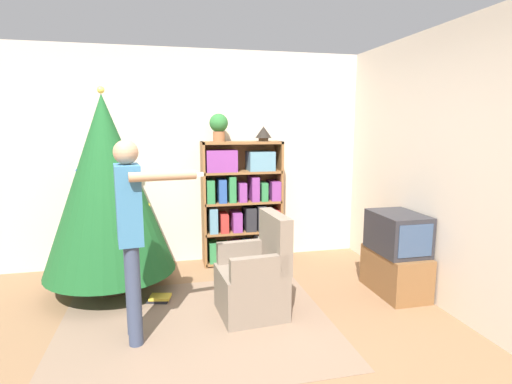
% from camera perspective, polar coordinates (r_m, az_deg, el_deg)
% --- Properties ---
extents(ground_plane, '(14.00, 14.00, 0.00)m').
position_cam_1_polar(ground_plane, '(3.30, -6.17, -21.53)').
color(ground_plane, '#846042').
extents(wall_back, '(8.00, 0.10, 2.60)m').
position_cam_1_polar(wall_back, '(5.01, -9.48, 4.82)').
color(wall_back, beige).
rests_on(wall_back, ground_plane).
extents(wall_right, '(0.10, 8.00, 2.60)m').
position_cam_1_polar(wall_right, '(3.81, 28.87, 2.34)').
color(wall_right, beige).
rests_on(wall_right, ground_plane).
extents(area_rug, '(2.30, 1.90, 0.01)m').
position_cam_1_polar(area_rug, '(3.64, -8.44, -18.28)').
color(area_rug, '#7F6651').
rests_on(area_rug, ground_plane).
extents(bookshelf, '(0.97, 0.33, 1.51)m').
position_cam_1_polar(bookshelf, '(4.93, -1.98, -1.67)').
color(bookshelf, brown).
rests_on(bookshelf, ground_plane).
extents(tv_stand, '(0.41, 0.71, 0.43)m').
position_cam_1_polar(tv_stand, '(4.39, 19.25, -10.77)').
color(tv_stand, brown).
rests_on(tv_stand, ground_plane).
extents(television, '(0.43, 0.60, 0.40)m').
position_cam_1_polar(television, '(4.27, 19.57, -5.51)').
color(television, '#28282D').
rests_on(television, tv_stand).
extents(game_remote, '(0.04, 0.12, 0.02)m').
position_cam_1_polar(game_remote, '(4.08, 19.55, -8.92)').
color(game_remote, white).
rests_on(game_remote, tv_stand).
extents(christmas_tree, '(1.29, 1.29, 2.07)m').
position_cam_1_polar(christmas_tree, '(4.24, -20.56, 0.90)').
color(christmas_tree, '#4C3323').
rests_on(christmas_tree, ground_plane).
extents(armchair, '(0.61, 0.61, 0.92)m').
position_cam_1_polar(armchair, '(3.69, -0.10, -12.39)').
color(armchair, '#7A6B5B').
rests_on(armchair, ground_plane).
extents(standing_person, '(0.67, 0.47, 1.59)m').
position_cam_1_polar(standing_person, '(3.21, -17.44, -4.54)').
color(standing_person, '#38425B').
rests_on(standing_person, ground_plane).
extents(potted_plant, '(0.22, 0.22, 0.33)m').
position_cam_1_polar(potted_plant, '(4.80, -5.34, 9.45)').
color(potted_plant, '#935B38').
rests_on(potted_plant, bookshelf).
extents(table_lamp, '(0.20, 0.20, 0.18)m').
position_cam_1_polar(table_lamp, '(4.90, 1.08, 8.45)').
color(table_lamp, '#473828').
rests_on(table_lamp, bookshelf).
extents(book_pile_near_tree, '(0.24, 0.19, 0.06)m').
position_cam_1_polar(book_pile_near_tree, '(4.13, -13.65, -14.58)').
color(book_pile_near_tree, '#232328').
rests_on(book_pile_near_tree, ground_plane).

